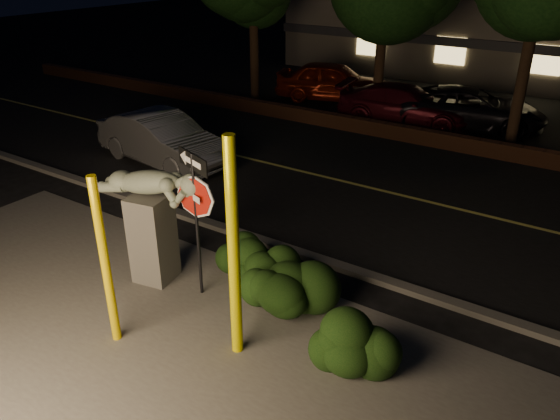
% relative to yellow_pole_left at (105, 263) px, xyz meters
% --- Properties ---
extents(ground, '(90.00, 90.00, 0.00)m').
position_rel_yellow_pole_left_xyz_m(ground, '(0.65, 11.08, -1.47)').
color(ground, black).
rests_on(ground, ground).
extents(patio, '(14.00, 6.00, 0.02)m').
position_rel_yellow_pole_left_xyz_m(patio, '(0.65, 0.08, -1.46)').
color(patio, '#4C4944').
rests_on(patio, ground).
extents(road, '(80.00, 8.00, 0.01)m').
position_rel_yellow_pole_left_xyz_m(road, '(0.65, 8.08, -1.47)').
color(road, black).
rests_on(road, ground).
extents(lane_marking, '(80.00, 0.12, 0.00)m').
position_rel_yellow_pole_left_xyz_m(lane_marking, '(0.65, 8.08, -1.45)').
color(lane_marking, '#BEB34C').
rests_on(lane_marking, road).
extents(curb, '(80.00, 0.25, 0.12)m').
position_rel_yellow_pole_left_xyz_m(curb, '(0.65, 3.98, -1.41)').
color(curb, '#4C4944').
rests_on(curb, ground).
extents(brick_wall, '(40.00, 0.35, 0.50)m').
position_rel_yellow_pole_left_xyz_m(brick_wall, '(0.65, 12.38, -1.22)').
color(brick_wall, '#4C2818').
rests_on(brick_wall, ground).
extents(parking_lot, '(40.00, 12.00, 0.01)m').
position_rel_yellow_pole_left_xyz_m(parking_lot, '(0.65, 18.08, -1.46)').
color(parking_lot, black).
rests_on(parking_lot, ground).
extents(building, '(22.00, 10.20, 4.00)m').
position_rel_yellow_pole_left_xyz_m(building, '(0.65, 26.07, 0.53)').
color(building, '#675F52').
rests_on(building, ground).
extents(yellow_pole_left, '(0.15, 0.15, 2.94)m').
position_rel_yellow_pole_left_xyz_m(yellow_pole_left, '(0.00, 0.00, 0.00)').
color(yellow_pole_left, yellow).
rests_on(yellow_pole_left, ground).
extents(yellow_pole_right, '(0.18, 0.18, 3.65)m').
position_rel_yellow_pole_left_xyz_m(yellow_pole_right, '(1.85, 0.89, 0.36)').
color(yellow_pole_right, '#E8DC00').
rests_on(yellow_pole_right, ground).
extents(signpost, '(0.90, 0.34, 2.80)m').
position_rel_yellow_pole_left_xyz_m(signpost, '(0.31, 1.79, 0.52)').
color(signpost, black).
rests_on(signpost, ground).
extents(sculpture, '(2.22, 0.96, 2.37)m').
position_rel_yellow_pole_left_xyz_m(sculpture, '(-0.73, 1.71, -0.01)').
color(sculpture, '#4C4944').
rests_on(sculpture, ground).
extents(hedge_center, '(1.76, 0.92, 0.89)m').
position_rel_yellow_pole_left_xyz_m(hedge_center, '(0.88, 2.79, -1.03)').
color(hedge_center, black).
rests_on(hedge_center, ground).
extents(hedge_right, '(2.06, 1.32, 1.25)m').
position_rel_yellow_pole_left_xyz_m(hedge_right, '(1.94, 2.28, -0.84)').
color(hedge_right, black).
rests_on(hedge_right, ground).
extents(hedge_far_right, '(1.60, 1.28, 0.96)m').
position_rel_yellow_pole_left_xyz_m(hedge_far_right, '(3.68, 1.67, -0.99)').
color(hedge_far_right, black).
rests_on(hedge_far_right, ground).
extents(silver_sedan, '(4.69, 2.13, 1.49)m').
position_rel_yellow_pole_left_xyz_m(silver_sedan, '(-5.17, 6.41, -0.72)').
color(silver_sedan, '#A1A1A5').
rests_on(silver_sedan, ground).
extents(parked_car_red, '(5.09, 3.24, 1.61)m').
position_rel_yellow_pole_left_xyz_m(parked_car_red, '(-4.48, 15.72, -0.66)').
color(parked_car_red, maroon).
rests_on(parked_car_red, ground).
extents(parked_car_darkred, '(5.12, 2.65, 1.42)m').
position_rel_yellow_pole_left_xyz_m(parked_car_darkred, '(-0.67, 14.14, -0.76)').
color(parked_car_darkred, '#400913').
rests_on(parked_car_darkred, ground).
extents(parked_car_dark, '(5.62, 3.66, 1.44)m').
position_rel_yellow_pole_left_xyz_m(parked_car_dark, '(1.41, 14.97, -0.75)').
color(parked_car_dark, black).
rests_on(parked_car_dark, ground).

